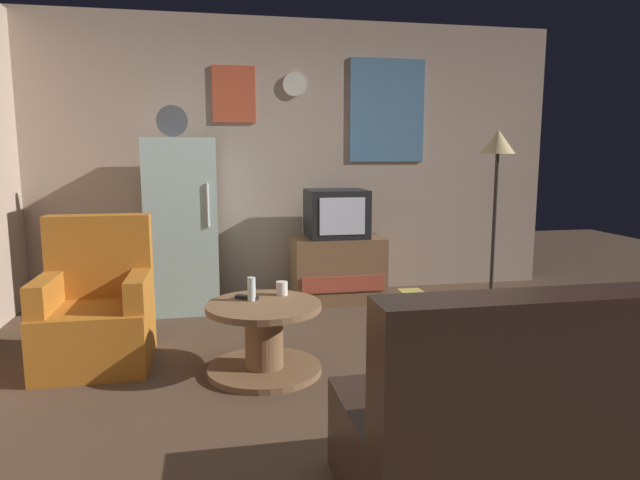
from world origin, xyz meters
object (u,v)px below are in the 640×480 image
at_px(standing_lamp, 497,155).
at_px(fridge, 183,225).
at_px(armchair, 97,312).
at_px(crt_tv, 336,213).
at_px(wine_glass, 251,289).
at_px(couch, 568,429).
at_px(tv_stand, 337,269).
at_px(coffee_table, 264,338).
at_px(mug_ceramic_white, 282,288).
at_px(book_stack, 411,295).
at_px(remote_control, 247,297).

bearing_deg(standing_lamp, fridge, 176.92).
xyz_separation_m(standing_lamp, armchair, (-3.39, -1.08, -1.02)).
xyz_separation_m(fridge, crt_tv, (1.39, 0.03, 0.07)).
distance_m(wine_glass, couch, 1.99).
bearing_deg(tv_stand, crt_tv, -175.36).
distance_m(fridge, coffee_table, 1.79).
bearing_deg(wine_glass, crt_tv, 60.18).
bearing_deg(crt_tv, mug_ceramic_white, -115.35).
bearing_deg(coffee_table, crt_tv, 63.21).
xyz_separation_m(mug_ceramic_white, couch, (0.89, -1.75, -0.18)).
height_order(crt_tv, armchair, crt_tv).
height_order(coffee_table, book_stack, coffee_table).
distance_m(tv_stand, remote_control, 1.80).
bearing_deg(standing_lamp, armchair, -162.37).
xyz_separation_m(wine_glass, book_stack, (1.60, 1.44, -0.48)).
bearing_deg(book_stack, standing_lamp, -3.91).
distance_m(standing_lamp, wine_glass, 2.89).
distance_m(wine_glass, armchair, 1.06).
height_order(tv_stand, standing_lamp, standing_lamp).
xyz_separation_m(wine_glass, couch, (1.10, -1.65, -0.21)).
xyz_separation_m(tv_stand, armchair, (-1.90, -1.26, 0.04)).
xyz_separation_m(tv_stand, standing_lamp, (1.48, -0.18, 1.06)).
height_order(tv_stand, wine_glass, tv_stand).
xyz_separation_m(fridge, book_stack, (2.09, -0.10, -0.71)).
bearing_deg(fridge, book_stack, -2.76).
relative_size(armchair, book_stack, 4.44).
bearing_deg(couch, fridge, 116.38).
bearing_deg(crt_tv, tv_stand, 4.64).
relative_size(standing_lamp, mug_ceramic_white, 17.67).
xyz_separation_m(wine_glass, armchair, (-0.99, 0.31, -0.19)).
bearing_deg(fridge, couch, -63.62).
relative_size(remote_control, couch, 0.09).
distance_m(fridge, tv_stand, 1.47).
bearing_deg(armchair, tv_stand, 33.50).
height_order(wine_glass, armchair, armchair).
height_order(standing_lamp, coffee_table, standing_lamp).
xyz_separation_m(armchair, couch, (2.09, -1.96, -0.03)).
distance_m(standing_lamp, couch, 3.46).
bearing_deg(fridge, tv_stand, 1.18).
bearing_deg(mug_ceramic_white, book_stack, 43.79).
bearing_deg(crt_tv, remote_control, -121.28).
bearing_deg(wine_glass, couch, -56.35).
distance_m(remote_control, couch, 2.04).
xyz_separation_m(wine_glass, mug_ceramic_white, (0.21, 0.11, -0.03)).
relative_size(tv_stand, remote_control, 5.60).
bearing_deg(tv_stand, mug_ceramic_white, -115.71).
xyz_separation_m(fridge, coffee_table, (0.55, -1.62, -0.53)).
distance_m(fridge, mug_ceramic_white, 1.62).
bearing_deg(couch, coffee_table, 123.23).
bearing_deg(wine_glass, mug_ceramic_white, 27.05).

